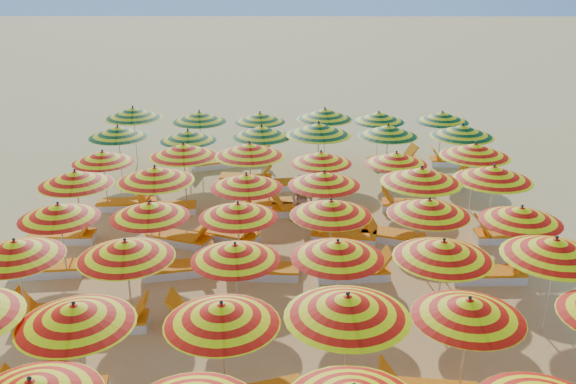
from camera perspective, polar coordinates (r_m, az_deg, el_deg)
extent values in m
plane|color=#E2B364|center=(16.17, -0.01, -5.94)|extent=(120.00, 120.00, 0.00)
sphere|color=black|center=(9.46, -22.02, -15.11)|extent=(0.06, 0.06, 0.06)
cylinder|color=silver|center=(11.44, -17.93, -13.90)|extent=(0.04, 0.04, 1.94)
cone|color=orange|center=(11.00, -18.42, -10.29)|extent=(2.36, 2.36, 0.37)
sphere|color=black|center=(10.89, -18.55, -9.33)|extent=(0.06, 0.06, 0.06)
cylinder|color=silver|center=(11.02, -5.75, -14.39)|extent=(0.04, 0.04, 1.92)
cone|color=orange|center=(10.56, -5.91, -10.71)|extent=(2.47, 2.47, 0.37)
sphere|color=black|center=(10.45, -5.96, -9.73)|extent=(0.06, 0.06, 0.06)
cylinder|color=silver|center=(10.97, 5.15, -14.06)|extent=(0.04, 0.04, 2.07)
cone|color=orange|center=(10.49, 5.31, -10.05)|extent=(2.74, 2.74, 0.39)
sphere|color=black|center=(10.37, 5.35, -8.98)|extent=(0.07, 0.07, 0.07)
cylinder|color=silver|center=(11.53, 15.37, -13.44)|extent=(0.04, 0.04, 1.89)
cone|color=orange|center=(11.10, 15.78, -9.95)|extent=(2.14, 2.14, 0.36)
sphere|color=black|center=(11.00, 15.88, -9.02)|extent=(0.06, 0.06, 0.06)
cylinder|color=silver|center=(14.06, -22.61, -7.72)|extent=(0.04, 0.04, 1.90)
cone|color=orange|center=(13.71, -23.08, -4.68)|extent=(2.25, 2.25, 0.36)
sphere|color=black|center=(13.63, -23.21, -3.89)|extent=(0.06, 0.06, 0.06)
cylinder|color=silver|center=(13.33, -13.92, -8.19)|extent=(0.04, 0.04, 1.92)
cone|color=orange|center=(12.95, -14.24, -4.96)|extent=(2.00, 2.00, 0.37)
sphere|color=black|center=(12.87, -14.32, -4.12)|extent=(0.06, 0.06, 0.06)
cylinder|color=silver|center=(13.13, -4.61, -8.37)|extent=(0.03, 0.03, 1.79)
cone|color=orange|center=(12.77, -4.71, -5.33)|extent=(2.03, 2.03, 0.34)
sphere|color=black|center=(12.68, -4.74, -4.54)|extent=(0.06, 0.06, 0.06)
cylinder|color=silver|center=(13.08, 4.33, -8.30)|extent=(0.04, 0.04, 1.87)
cone|color=orange|center=(12.71, 4.43, -5.12)|extent=(2.26, 2.26, 0.36)
sphere|color=black|center=(12.62, 4.45, -4.28)|extent=(0.06, 0.06, 0.06)
cylinder|color=silver|center=(13.23, 13.33, -8.29)|extent=(0.04, 0.04, 1.95)
cone|color=orange|center=(12.85, 13.64, -4.99)|extent=(2.50, 2.50, 0.37)
sphere|color=black|center=(12.76, 13.72, -4.13)|extent=(0.07, 0.07, 0.07)
cylinder|color=silver|center=(13.78, 22.16, -7.93)|extent=(0.04, 0.04, 2.04)
cone|color=orange|center=(13.40, 22.67, -4.61)|extent=(2.62, 2.62, 0.39)
sphere|color=black|center=(13.31, 22.80, -3.74)|extent=(0.07, 0.07, 0.07)
cylinder|color=silver|center=(15.73, -19.37, -4.29)|extent=(0.04, 0.04, 1.84)
cone|color=orange|center=(15.43, -19.72, -1.61)|extent=(2.01, 2.01, 0.35)
sphere|color=black|center=(15.36, -19.81, -0.92)|extent=(0.06, 0.06, 0.06)
cylinder|color=silver|center=(15.28, -11.98, -4.30)|extent=(0.03, 0.03, 1.83)
cone|color=orange|center=(14.96, -12.20, -1.56)|extent=(2.32, 2.32, 0.35)
sphere|color=black|center=(14.89, -12.26, -0.84)|extent=(0.06, 0.06, 0.06)
cylinder|color=silver|center=(14.98, -4.38, -4.41)|extent=(0.03, 0.03, 1.82)
cone|color=orange|center=(14.66, -4.47, -1.62)|extent=(2.41, 2.41, 0.35)
sphere|color=black|center=(14.58, -4.49, -0.90)|extent=(0.06, 0.06, 0.06)
cylinder|color=silver|center=(14.95, 3.76, -4.31)|extent=(0.04, 0.04, 1.89)
cone|color=orange|center=(14.62, 3.83, -1.40)|extent=(2.36, 2.36, 0.36)
sphere|color=black|center=(14.54, 3.85, -0.65)|extent=(0.06, 0.06, 0.06)
cylinder|color=silver|center=(15.26, 12.18, -4.17)|extent=(0.04, 0.04, 1.91)
cone|color=orange|center=(14.94, 12.42, -1.29)|extent=(2.23, 2.23, 0.36)
sphere|color=black|center=(14.86, 12.49, -0.55)|extent=(0.06, 0.06, 0.06)
cylinder|color=silver|center=(15.57, 19.66, -4.59)|extent=(0.04, 0.04, 1.85)
cone|color=orange|center=(15.26, 20.02, -1.88)|extent=(2.27, 2.27, 0.35)
sphere|color=black|center=(15.19, 20.11, -1.17)|extent=(0.06, 0.06, 0.06)
cylinder|color=silver|center=(17.54, -18.07, -1.36)|extent=(0.04, 0.04, 1.93)
cone|color=orange|center=(17.25, -18.37, 1.21)|extent=(2.46, 2.46, 0.37)
sphere|color=black|center=(17.19, -18.45, 1.87)|extent=(0.06, 0.06, 0.06)
cylinder|color=silver|center=(17.10, -11.51, -1.17)|extent=(0.04, 0.04, 2.00)
cone|color=orange|center=(16.80, -11.72, 1.57)|extent=(2.01, 2.01, 0.38)
sphere|color=black|center=(16.73, -11.78, 2.28)|extent=(0.07, 0.07, 0.07)
cylinder|color=silver|center=(16.64, -3.66, -1.63)|extent=(0.04, 0.04, 1.87)
cone|color=orange|center=(16.35, -3.72, 0.99)|extent=(2.36, 2.36, 0.36)
sphere|color=black|center=(16.28, -3.74, 1.67)|extent=(0.06, 0.06, 0.06)
cylinder|color=silver|center=(16.79, 3.17, -1.40)|extent=(0.04, 0.04, 1.87)
cone|color=orange|center=(16.50, 3.23, 1.21)|extent=(2.40, 2.40, 0.36)
sphere|color=black|center=(16.43, 3.24, 1.88)|extent=(0.06, 0.06, 0.06)
cylinder|color=silver|center=(16.84, 11.55, -1.39)|extent=(0.04, 0.04, 2.06)
cone|color=orange|center=(16.53, 11.78, 1.47)|extent=(2.65, 2.65, 0.39)
sphere|color=black|center=(16.46, 11.83, 2.21)|extent=(0.07, 0.07, 0.07)
cylinder|color=silver|center=(17.56, 17.50, -1.10)|extent=(0.04, 0.04, 2.02)
cone|color=orange|center=(17.26, 17.81, 1.60)|extent=(2.29, 2.29, 0.39)
sphere|color=black|center=(17.20, 17.89, 2.30)|extent=(0.07, 0.07, 0.07)
cylinder|color=silver|center=(19.49, -15.92, 0.87)|extent=(0.03, 0.03, 1.77)
cone|color=orange|center=(19.25, -16.14, 3.02)|extent=(1.82, 1.82, 0.34)
sphere|color=black|center=(19.19, -16.20, 3.57)|extent=(0.06, 0.06, 0.06)
cylinder|color=silver|center=(18.94, -9.12, 1.20)|extent=(0.04, 0.04, 1.99)
cone|color=orange|center=(18.67, -9.27, 3.70)|extent=(2.18, 2.18, 0.38)
sphere|color=black|center=(18.61, -9.31, 4.34)|extent=(0.07, 0.07, 0.07)
cylinder|color=silver|center=(18.67, -3.37, 1.21)|extent=(0.04, 0.04, 2.03)
cone|color=orange|center=(18.39, -3.43, 3.79)|extent=(2.59, 2.59, 0.39)
sphere|color=black|center=(18.33, -3.44, 4.45)|extent=(0.07, 0.07, 0.07)
cylinder|color=silver|center=(18.66, 2.90, 0.81)|extent=(0.03, 0.03, 1.79)
cone|color=orange|center=(18.41, 2.94, 3.08)|extent=(2.17, 2.17, 0.34)
sphere|color=black|center=(18.35, 2.95, 3.66)|extent=(0.06, 0.06, 0.06)
cylinder|color=silver|center=(18.85, 9.45, 0.75)|extent=(0.03, 0.03, 1.78)
cone|color=orange|center=(18.60, 9.59, 2.98)|extent=(2.31, 2.31, 0.34)
sphere|color=black|center=(18.55, 9.63, 3.56)|extent=(0.06, 0.06, 0.06)
cylinder|color=silver|center=(19.39, 16.04, 1.14)|extent=(0.04, 0.04, 2.02)
cone|color=orange|center=(19.12, 16.30, 3.61)|extent=(2.45, 2.45, 0.38)
sphere|color=black|center=(19.06, 16.37, 4.24)|extent=(0.07, 0.07, 0.07)
cylinder|color=silver|center=(21.53, -14.68, 3.08)|extent=(0.04, 0.04, 1.91)
cone|color=#6A7008|center=(21.30, -14.88, 5.20)|extent=(2.11, 2.11, 0.36)
sphere|color=black|center=(21.25, -14.93, 5.75)|extent=(0.06, 0.06, 0.06)
cylinder|color=silver|center=(21.01, -8.76, 2.94)|extent=(0.03, 0.03, 1.80)
cone|color=#6A7008|center=(20.79, -8.88, 4.99)|extent=(2.22, 2.22, 0.34)
sphere|color=black|center=(20.73, -8.91, 5.52)|extent=(0.06, 0.06, 0.06)
cylinder|color=silver|center=(20.85, -2.35, 3.20)|extent=(0.04, 0.04, 1.92)
cone|color=#6A7008|center=(20.61, -2.38, 5.41)|extent=(2.30, 2.30, 0.37)
sphere|color=black|center=(20.55, -2.39, 5.97)|extent=(0.06, 0.06, 0.06)
cylinder|color=silver|center=(20.61, 2.69, 3.20)|extent=(0.04, 0.04, 2.07)
cone|color=#6A7008|center=(20.35, 2.73, 5.61)|extent=(2.12, 2.12, 0.40)
sphere|color=black|center=(20.29, 2.74, 6.23)|extent=(0.07, 0.07, 0.07)
cylinder|color=silver|center=(21.12, 8.75, 3.23)|extent=(0.04, 0.04, 1.94)
cone|color=#6A7008|center=(20.88, 8.88, 5.42)|extent=(2.27, 2.27, 0.37)
sphere|color=black|center=(20.83, 8.91, 5.99)|extent=(0.06, 0.06, 0.06)
cylinder|color=silver|center=(21.31, 15.02, 3.02)|extent=(0.04, 0.04, 2.02)
cone|color=#6A7008|center=(21.07, 15.24, 5.28)|extent=(2.41, 2.41, 0.38)
sphere|color=black|center=(21.01, 15.30, 5.86)|extent=(0.07, 0.07, 0.07)
cylinder|color=silver|center=(23.45, -13.42, 4.79)|extent=(0.04, 0.04, 2.02)
cone|color=#6A7008|center=(23.23, -13.60, 6.86)|extent=(2.02, 2.02, 0.38)
sphere|color=black|center=(23.18, -13.65, 7.39)|extent=(0.07, 0.07, 0.07)
cylinder|color=silver|center=(22.88, -7.78, 4.64)|extent=(0.04, 0.04, 1.92)
cone|color=#6A7008|center=(22.66, -7.88, 6.65)|extent=(2.07, 2.07, 0.37)
sphere|color=black|center=(22.61, -7.91, 7.17)|extent=(0.06, 0.06, 0.06)
cylinder|color=silver|center=(23.05, -2.48, 4.78)|extent=(0.03, 0.03, 1.80)
cone|color=#6A7008|center=(22.84, -2.51, 6.65)|extent=(2.15, 2.15, 0.34)
sphere|color=black|center=(22.80, -2.52, 7.13)|extent=(0.06, 0.06, 0.06)
cylinder|color=silver|center=(22.82, 3.25, 4.85)|extent=(0.04, 0.04, 1.99)
cone|color=#6A7008|center=(22.59, 3.29, 6.95)|extent=(2.60, 2.60, 0.38)
sphere|color=black|center=(22.54, 3.31, 7.49)|extent=(0.07, 0.07, 0.07)
cylinder|color=silver|center=(23.18, 7.96, 4.73)|extent=(0.03, 0.03, 1.83)
cone|color=#6A7008|center=(22.97, 8.06, 6.64)|extent=(2.14, 2.14, 0.35)
sphere|color=black|center=(22.92, 8.08, 7.12)|extent=(0.06, 0.06, 0.06)
cylinder|color=silver|center=(23.47, 13.38, 4.61)|extent=(0.04, 0.04, 1.86)
cone|color=#6A7008|center=(23.27, 13.55, 6.52)|extent=(2.47, 2.47, 0.36)
sphere|color=black|center=(23.22, 13.59, 7.00)|extent=(0.06, 0.06, 0.06)
cube|color=orange|center=(11.97, -20.56, -15.58)|extent=(0.38, 0.59, 0.48)
cube|color=orange|center=(12.16, -23.43, -15.41)|extent=(0.45, 0.63, 0.48)
cube|color=orange|center=(11.52, 8.96, -15.92)|extent=(0.42, 0.61, 0.48)
cube|color=white|center=(14.44, -19.78, -10.40)|extent=(1.70, 0.58, 0.20)
cube|color=orange|center=(14.38, -19.84, -9.96)|extent=(1.70, 0.58, 0.06)
cube|color=orange|center=(14.52, -22.58, -9.03)|extent=(0.36, 0.58, 0.48)
cube|color=white|center=(13.90, -15.86, -11.22)|extent=(1.74, 0.72, 0.20)
cube|color=orange|center=(13.83, -15.91, -10.76)|extent=(1.74, 0.72, 0.06)
cube|color=orange|center=(13.59, -13.07, -9.99)|extent=(0.41, 0.61, 0.48)
cube|color=white|center=(13.63, -6.85, -11.19)|extent=(1.72, 0.63, 0.20)
cube|color=orange|center=(13.56, -6.87, -10.72)|extent=(1.72, 0.63, 0.06)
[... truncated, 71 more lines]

